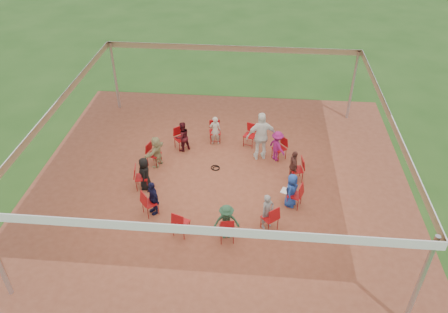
# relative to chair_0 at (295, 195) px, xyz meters

# --- Properties ---
(ground) EXTENTS (80.00, 80.00, 0.00)m
(ground) POSITION_rel_chair_0_xyz_m (-2.48, 0.91, -0.45)
(ground) COLOR #254E18
(ground) RESTS_ON ground
(dirt_patch) EXTENTS (13.00, 13.00, 0.00)m
(dirt_patch) POSITION_rel_chair_0_xyz_m (-2.48, 0.91, -0.44)
(dirt_patch) COLOR brown
(dirt_patch) RESTS_ON ground
(tent) EXTENTS (10.33, 10.33, 3.00)m
(tent) POSITION_rel_chair_0_xyz_m (-2.48, 0.91, 1.92)
(tent) COLOR #B2B2B7
(tent) RESTS_ON ground
(chair_0) EXTENTS (0.56, 0.55, 0.90)m
(chair_0) POSITION_rel_chair_0_xyz_m (0.00, 0.00, 0.00)
(chair_0) COLOR #A00D10
(chair_0) RESTS_ON ground
(chair_1) EXTENTS (0.51, 0.49, 0.90)m
(chair_1) POSITION_rel_chair_0_xyz_m (0.12, 1.36, 0.00)
(chair_1) COLOR #A00D10
(chair_1) RESTS_ON ground
(chair_2) EXTENTS (0.61, 0.60, 0.90)m
(chair_2) POSITION_rel_chair_0_xyz_m (-0.45, 2.61, 0.00)
(chair_2) COLOR #A00D10
(chair_2) RESTS_ON ground
(chair_3) EXTENTS (0.55, 0.56, 0.90)m
(chair_3) POSITION_rel_chair_0_xyz_m (-1.57, 3.40, 0.00)
(chair_3) COLOR #A00D10
(chair_3) RESTS_ON ground
(chair_4) EXTENTS (0.49, 0.51, 0.90)m
(chair_4) POSITION_rel_chair_0_xyz_m (-2.94, 3.52, 0.00)
(chair_4) COLOR #A00D10
(chair_4) RESTS_ON ground
(chair_5) EXTENTS (0.60, 0.61, 0.90)m
(chair_5) POSITION_rel_chair_0_xyz_m (-4.18, 2.95, 0.00)
(chair_5) COLOR #A00D10
(chair_5) RESTS_ON ground
(chair_6) EXTENTS (0.56, 0.55, 0.90)m
(chair_6) POSITION_rel_chair_0_xyz_m (-4.97, 1.83, 0.00)
(chair_6) COLOR #A00D10
(chair_6) RESTS_ON ground
(chair_7) EXTENTS (0.51, 0.49, 0.90)m
(chair_7) POSITION_rel_chair_0_xyz_m (-5.09, 0.46, 0.00)
(chair_7) COLOR #A00D10
(chair_7) RESTS_ON ground
(chair_8) EXTENTS (0.61, 0.60, 0.90)m
(chair_8) POSITION_rel_chair_0_xyz_m (-4.52, -0.78, 0.00)
(chair_8) COLOR #A00D10
(chair_8) RESTS_ON ground
(chair_9) EXTENTS (0.55, 0.56, 0.90)m
(chair_9) POSITION_rel_chair_0_xyz_m (-3.40, -1.57, 0.00)
(chair_9) COLOR #A00D10
(chair_9) RESTS_ON ground
(chair_10) EXTENTS (0.49, 0.51, 0.90)m
(chair_10) POSITION_rel_chair_0_xyz_m (-2.03, -1.69, 0.00)
(chair_10) COLOR #A00D10
(chair_10) RESTS_ON ground
(chair_11) EXTENTS (0.60, 0.61, 0.90)m
(chair_11) POSITION_rel_chair_0_xyz_m (-0.79, -1.12, 0.00)
(chair_11) COLOR #A00D10
(chair_11) RESTS_ON ground
(person_seated_0) EXTENTS (0.51, 0.66, 1.20)m
(person_seated_0) POSITION_rel_chair_0_xyz_m (-0.11, 0.04, 0.16)
(person_seated_0) COLOR #1D4099
(person_seated_0) RESTS_ON ground
(person_seated_1) EXTENTS (0.47, 0.75, 1.20)m
(person_seated_1) POSITION_rel_chair_0_xyz_m (0.01, 1.34, 0.16)
(person_seated_1) COLOR brown
(person_seated_1) RESTS_ON ground
(person_seated_2) EXTENTS (0.79, 0.84, 1.20)m
(person_seated_2) POSITION_rel_chair_0_xyz_m (-0.54, 2.53, 0.16)
(person_seated_2) COLOR #841661
(person_seated_2) RESTS_ON ground
(person_seated_3) EXTENTS (0.48, 0.36, 1.20)m
(person_seated_3) POSITION_rel_chair_0_xyz_m (-2.92, 3.40, 0.16)
(person_seated_3) COLOR #ABA698
(person_seated_3) RESTS_ON ground
(person_seated_4) EXTENTS (0.66, 0.63, 1.20)m
(person_seated_4) POSITION_rel_chair_0_xyz_m (-4.10, 2.85, 0.16)
(person_seated_4) COLOR #3C0E15
(person_seated_4) RESTS_ON ground
(person_seated_5) EXTENTS (0.77, 1.19, 1.20)m
(person_seated_5) POSITION_rel_chair_0_xyz_m (-4.86, 1.79, 0.16)
(person_seated_5) COLOR tan
(person_seated_5) RESTS_ON ground
(person_seated_6) EXTENTS (0.42, 0.63, 1.20)m
(person_seated_6) POSITION_rel_chair_0_xyz_m (-4.97, 0.48, 0.16)
(person_seated_6) COLOR black
(person_seated_6) RESTS_ON ground
(person_seated_7) EXTENTS (0.73, 0.77, 1.20)m
(person_seated_7) POSITION_rel_chair_0_xyz_m (-4.43, -0.70, 0.16)
(person_seated_7) COLOR #151538
(person_seated_7) RESTS_ON ground
(person_seated_8) EXTENTS (0.83, 0.51, 1.20)m
(person_seated_8) POSITION_rel_chair_0_xyz_m (-2.05, -1.58, 0.16)
(person_seated_8) COLOR #254F35
(person_seated_8) RESTS_ON ground
(person_seated_9) EXTENTS (0.52, 0.50, 1.20)m
(person_seated_9) POSITION_rel_chair_0_xyz_m (-0.87, -1.03, 0.16)
(person_seated_9) COLOR gray
(person_seated_9) RESTS_ON ground
(standing_person) EXTENTS (1.22, 0.82, 1.91)m
(standing_person) POSITION_rel_chair_0_xyz_m (-1.13, 2.58, 0.51)
(standing_person) COLOR white
(standing_person) RESTS_ON ground
(cable_coil) EXTENTS (0.39, 0.39, 0.03)m
(cable_coil) POSITION_rel_chair_0_xyz_m (-2.73, 1.77, -0.43)
(cable_coil) COLOR black
(cable_coil) RESTS_ON ground
(laptop) EXTENTS (0.34, 0.38, 0.22)m
(laptop) POSITION_rel_chair_0_xyz_m (-0.27, 0.10, 0.12)
(laptop) COLOR #B7B7BC
(laptop) RESTS_ON ground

